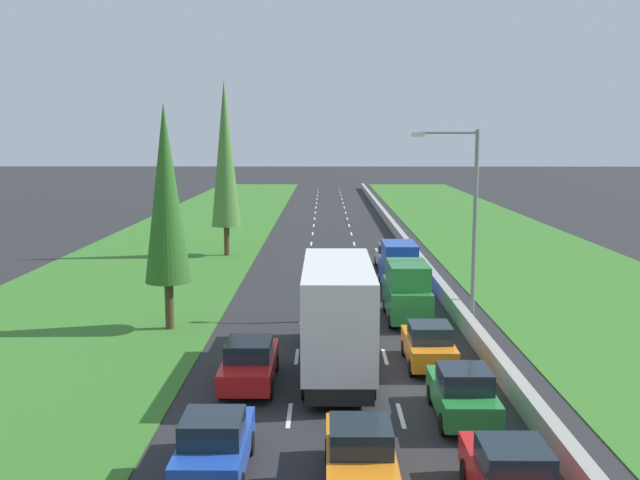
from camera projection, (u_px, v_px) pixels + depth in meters
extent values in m
plane|color=#28282B|center=(332.00, 239.00, 60.74)|extent=(300.00, 300.00, 0.00)
cube|color=#387528|center=(185.00, 238.00, 60.83)|extent=(14.00, 140.00, 0.04)
cube|color=#387528|center=(500.00, 239.00, 60.64)|extent=(14.00, 140.00, 0.04)
cube|color=#9E9B93|center=(399.00, 234.00, 60.64)|extent=(0.44, 120.00, 0.85)
cube|color=white|center=(289.00, 415.00, 22.17)|extent=(0.14, 2.00, 0.01)
cube|color=white|center=(297.00, 356.00, 28.10)|extent=(0.14, 2.00, 0.01)
cube|color=white|center=(302.00, 318.00, 34.04)|extent=(0.14, 2.00, 0.01)
cube|color=white|center=(305.00, 291.00, 39.98)|extent=(0.14, 2.00, 0.01)
cube|color=white|center=(308.00, 271.00, 45.91)|extent=(0.14, 2.00, 0.01)
cube|color=white|center=(310.00, 256.00, 51.85)|extent=(0.14, 2.00, 0.01)
cube|color=white|center=(311.00, 244.00, 57.79)|extent=(0.14, 2.00, 0.01)
cube|color=white|center=(313.00, 234.00, 63.72)|extent=(0.14, 2.00, 0.01)
cube|color=white|center=(314.00, 226.00, 69.66)|extent=(0.14, 2.00, 0.01)
cube|color=white|center=(315.00, 219.00, 75.60)|extent=(0.14, 2.00, 0.01)
cube|color=white|center=(315.00, 213.00, 81.54)|extent=(0.14, 2.00, 0.01)
cube|color=white|center=(316.00, 207.00, 87.47)|extent=(0.14, 2.00, 0.01)
cube|color=white|center=(317.00, 203.00, 93.41)|extent=(0.14, 2.00, 0.01)
cube|color=white|center=(317.00, 199.00, 99.35)|extent=(0.14, 2.00, 0.01)
cube|color=white|center=(318.00, 196.00, 105.28)|extent=(0.14, 2.00, 0.01)
cube|color=white|center=(318.00, 192.00, 111.22)|extent=(0.14, 2.00, 0.01)
cube|color=white|center=(318.00, 190.00, 117.16)|extent=(0.14, 2.00, 0.01)
cube|color=white|center=(401.00, 416.00, 22.14)|extent=(0.14, 2.00, 0.01)
cube|color=white|center=(385.00, 357.00, 28.08)|extent=(0.14, 2.00, 0.01)
cube|color=white|center=(374.00, 318.00, 34.01)|extent=(0.14, 2.00, 0.01)
cube|color=white|center=(367.00, 291.00, 39.95)|extent=(0.14, 2.00, 0.01)
cube|color=white|center=(362.00, 271.00, 45.89)|extent=(0.14, 2.00, 0.01)
cube|color=white|center=(357.00, 256.00, 51.83)|extent=(0.14, 2.00, 0.01)
cube|color=white|center=(354.00, 244.00, 57.76)|extent=(0.14, 2.00, 0.01)
cube|color=white|center=(351.00, 234.00, 63.70)|extent=(0.14, 2.00, 0.01)
cube|color=white|center=(349.00, 226.00, 69.64)|extent=(0.14, 2.00, 0.01)
cube|color=white|center=(347.00, 219.00, 75.57)|extent=(0.14, 2.00, 0.01)
cube|color=white|center=(346.00, 213.00, 81.51)|extent=(0.14, 2.00, 0.01)
cube|color=white|center=(344.00, 208.00, 87.45)|extent=(0.14, 2.00, 0.01)
cube|color=white|center=(343.00, 203.00, 93.38)|extent=(0.14, 2.00, 0.01)
cube|color=white|center=(342.00, 199.00, 99.32)|extent=(0.14, 2.00, 0.01)
cube|color=white|center=(341.00, 196.00, 105.26)|extent=(0.14, 2.00, 0.01)
cube|color=white|center=(340.00, 192.00, 111.20)|extent=(0.14, 2.00, 0.01)
cube|color=white|center=(339.00, 190.00, 117.13)|extent=(0.14, 2.00, 0.01)
cube|color=#1E47B7|center=(215.00, 449.00, 18.18)|extent=(1.68, 3.90, 0.76)
cube|color=#19232D|center=(213.00, 428.00, 17.78)|extent=(1.52, 1.60, 0.64)
cylinder|color=black|center=(194.00, 443.00, 19.44)|extent=(0.22, 0.64, 0.64)
cylinder|color=black|center=(250.00, 443.00, 19.43)|extent=(0.22, 0.64, 0.64)
cube|color=#19232D|center=(514.00, 458.00, 16.10)|extent=(1.52, 1.60, 0.64)
cylinder|color=black|center=(466.00, 472.00, 17.75)|extent=(0.22, 0.64, 0.64)
cylinder|color=black|center=(527.00, 472.00, 17.74)|extent=(0.22, 0.64, 0.64)
cube|color=#237A33|center=(462.00, 397.00, 21.82)|extent=(1.68, 3.90, 0.76)
cube|color=#19232D|center=(465.00, 378.00, 21.42)|extent=(1.52, 1.60, 0.64)
cylinder|color=black|center=(431.00, 395.00, 23.08)|extent=(0.22, 0.64, 0.64)
cylinder|color=black|center=(478.00, 395.00, 23.07)|extent=(0.22, 0.64, 0.64)
cylinder|color=black|center=(444.00, 424.00, 20.69)|extent=(0.22, 0.64, 0.64)
cylinder|color=black|center=(496.00, 424.00, 20.68)|extent=(0.22, 0.64, 0.64)
cube|color=orange|center=(428.00, 348.00, 26.89)|extent=(1.68, 3.90, 0.76)
cube|color=#19232D|center=(430.00, 332.00, 26.49)|extent=(1.52, 1.60, 0.64)
cylinder|color=black|center=(405.00, 348.00, 28.15)|extent=(0.22, 0.64, 0.64)
cylinder|color=black|center=(443.00, 348.00, 28.14)|extent=(0.22, 0.64, 0.64)
cylinder|color=black|center=(412.00, 368.00, 25.75)|extent=(0.22, 0.64, 0.64)
cylinder|color=black|center=(454.00, 368.00, 25.74)|extent=(0.22, 0.64, 0.64)
cube|color=#237A33|center=(407.00, 299.00, 33.62)|extent=(1.90, 4.90, 1.40)
cube|color=#237A33|center=(408.00, 274.00, 33.15)|extent=(1.80, 3.10, 1.10)
cylinder|color=black|center=(385.00, 306.00, 35.23)|extent=(0.22, 0.64, 0.64)
cylinder|color=black|center=(420.00, 306.00, 35.22)|extent=(0.22, 0.64, 0.64)
cylinder|color=black|center=(391.00, 321.00, 32.23)|extent=(0.22, 0.64, 0.64)
cylinder|color=black|center=(429.00, 321.00, 32.22)|extent=(0.22, 0.64, 0.64)
cube|color=#1E47B7|center=(398.00, 274.00, 39.84)|extent=(1.90, 4.90, 1.40)
cube|color=#1E47B7|center=(399.00, 253.00, 39.36)|extent=(1.80, 3.10, 1.10)
cylinder|color=black|center=(381.00, 280.00, 41.45)|extent=(0.22, 0.64, 0.64)
cylinder|color=black|center=(410.00, 280.00, 41.44)|extent=(0.22, 0.64, 0.64)
cylinder|color=black|center=(385.00, 292.00, 38.44)|extent=(0.22, 0.64, 0.64)
cylinder|color=black|center=(417.00, 292.00, 38.43)|extent=(0.22, 0.64, 0.64)
cube|color=orange|center=(360.00, 457.00, 17.71)|extent=(1.68, 3.90, 0.76)
cube|color=#19232D|center=(361.00, 436.00, 17.31)|extent=(1.52, 1.60, 0.64)
cylinder|color=black|center=(329.00, 450.00, 18.96)|extent=(0.22, 0.64, 0.64)
cylinder|color=black|center=(386.00, 451.00, 18.95)|extent=(0.22, 0.64, 0.64)
cube|color=silver|center=(389.00, 258.00, 46.75)|extent=(1.68, 3.90, 0.76)
cube|color=#19232D|center=(390.00, 249.00, 46.35)|extent=(1.52, 1.60, 0.64)
cylinder|color=black|center=(376.00, 261.00, 48.01)|extent=(0.22, 0.64, 0.64)
cylinder|color=black|center=(399.00, 261.00, 48.00)|extent=(0.22, 0.64, 0.64)
cylinder|color=black|center=(379.00, 267.00, 45.62)|extent=(0.22, 0.64, 0.64)
cylinder|color=black|center=(403.00, 267.00, 45.60)|extent=(0.22, 0.64, 0.64)
cube|color=black|center=(337.00, 352.00, 26.66)|extent=(2.20, 9.40, 0.56)
cube|color=silver|center=(336.00, 292.00, 30.00)|extent=(2.40, 2.20, 2.50)
cube|color=silver|center=(338.00, 310.00, 25.29)|extent=(2.44, 7.20, 3.30)
cylinder|color=black|center=(309.00, 335.00, 29.97)|extent=(0.22, 0.64, 0.64)
cylinder|color=black|center=(362.00, 335.00, 29.96)|extent=(0.22, 0.64, 0.64)
cylinder|color=black|center=(306.00, 379.00, 24.55)|extent=(0.22, 0.64, 0.64)
cylinder|color=black|center=(370.00, 379.00, 24.53)|extent=(0.22, 0.64, 0.64)
cylinder|color=black|center=(305.00, 390.00, 23.48)|extent=(0.22, 0.64, 0.64)
cylinder|color=black|center=(372.00, 390.00, 23.47)|extent=(0.22, 0.64, 0.64)
cube|color=red|center=(250.00, 366.00, 24.88)|extent=(1.76, 4.50, 0.72)
cube|color=#19232D|center=(249.00, 349.00, 24.64)|extent=(1.56, 1.90, 0.60)
cylinder|color=black|center=(232.00, 363.00, 26.32)|extent=(0.22, 0.64, 0.64)
cylinder|color=black|center=(275.00, 363.00, 26.31)|extent=(0.22, 0.64, 0.64)
cylinder|color=black|center=(222.00, 389.00, 23.56)|extent=(0.22, 0.64, 0.64)
cylinder|color=black|center=(269.00, 389.00, 23.55)|extent=(0.22, 0.64, 0.64)
cylinder|color=#4C3823|center=(169.00, 306.00, 31.96)|extent=(0.39, 0.39, 2.20)
cone|color=#2D6623|center=(166.00, 193.00, 31.23)|extent=(2.05, 2.05, 7.97)
cylinder|color=#4C3823|center=(227.00, 241.00, 51.87)|extent=(0.40, 0.40, 2.20)
cone|color=#4C7F38|center=(225.00, 154.00, 50.96)|extent=(2.12, 2.12, 10.53)
cylinder|color=gray|center=(475.00, 224.00, 33.83)|extent=(0.20, 0.20, 9.00)
cylinder|color=gray|center=(448.00, 133.00, 33.21)|extent=(2.80, 0.12, 0.12)
cube|color=silver|center=(418.00, 135.00, 33.24)|extent=(0.60, 0.28, 0.20)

